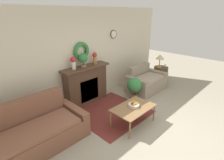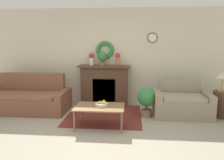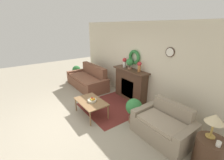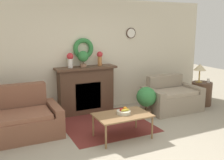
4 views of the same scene
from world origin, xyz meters
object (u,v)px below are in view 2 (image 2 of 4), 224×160
Objects in this scene: vase_on_mantel_right at (118,58)px; coffee_table at (100,108)px; loveseat_right at (181,103)px; table_lamp at (223,75)px; potted_plant_on_mantel at (102,57)px; side_table_by_loveseat at (224,104)px; fireplace at (105,85)px; fruit_bowl at (102,104)px; potted_plant_floor_by_loveseat at (147,99)px; vase_on_mantel_left at (91,58)px; couch_left at (28,99)px.

coffee_table is at bearing -99.10° from vase_on_mantel_right.
table_lamp is at bearing 4.28° from loveseat_right.
potted_plant_on_mantel is at bearing 160.59° from loveseat_right.
loveseat_right is at bearing -179.43° from side_table_by_loveseat.
potted_plant_on_mantel is at bearing -165.91° from fireplace.
potted_plant_floor_by_loveseat is at bearing 37.04° from fruit_bowl.
loveseat_right is 3.95× the size of vase_on_mantel_left.
couch_left reaches higher than fruit_bowl.
vase_on_mantel_right is at bearing 82.20° from fruit_bowl.
vase_on_mantel_left reaches higher than potted_plant_floor_by_loveseat.
loveseat_right is 1.00m from side_table_by_loveseat.
fireplace reaches higher than coffee_table.
coffee_table is at bearing -149.84° from fruit_bowl.
side_table_by_loveseat is 0.70m from table_lamp.
fireplace is 0.84m from vase_on_mantel_left.
potted_plant_on_mantel is at bearing -177.33° from vase_on_mantel_right.
fruit_bowl is at bearing -85.04° from fireplace.
loveseat_right reaches higher than potted_plant_floor_by_loveseat.
loveseat_right is 0.88m from potted_plant_floor_by_loveseat.
table_lamp is 2.66m from vase_on_mantel_right.
vase_on_mantel_right is 0.90× the size of potted_plant_on_mantel.
loveseat_right is 2.67m from vase_on_mantel_left.
couch_left is 2.27m from potted_plant_on_mantel.
vase_on_mantel_left is at bearing 148.49° from potted_plant_floor_by_loveseat.
fireplace reaches higher than side_table_by_loveseat.
coffee_table is at bearing -84.53° from potted_plant_on_mantel.
fruit_bowl is 1.24m from potted_plant_floor_by_loveseat.
vase_on_mantel_right is at bearing 155.28° from loveseat_right.
side_table_by_loveseat is 1.62× the size of potted_plant_on_mantel.
potted_plant_on_mantel is (-0.06, -0.01, 0.79)m from fireplace.
side_table_by_loveseat is at bearing 17.80° from fruit_bowl.
vase_on_mantel_left is at bearing 105.49° from coffee_table.
vase_on_mantel_right reaches higher than loveseat_right.
coffee_table is 2.11× the size of table_lamp.
loveseat_right is at bearing 26.16° from fruit_bowl.
potted_plant_on_mantel is (-0.43, -0.02, 0.03)m from vase_on_mantel_right.
side_table_by_loveseat is at bearing 1.03° from loveseat_right.
fruit_bowl is at bearing 30.16° from coffee_table.
loveseat_right reaches higher than coffee_table.
couch_left is at bearing -179.97° from loveseat_right.
side_table_by_loveseat is 3.30m from potted_plant_on_mantel.
potted_plant_on_mantel is at bearing 142.95° from potted_plant_floor_by_loveseat.
vase_on_mantel_right is (0.23, 1.66, 0.83)m from fruit_bowl.
vase_on_mantel_right is at bearing 164.06° from side_table_by_loveseat.
vase_on_mantel_left is at bearing 176.28° from potted_plant_on_mantel.
potted_plant_floor_by_loveseat is (3.07, -0.19, 0.13)m from couch_left.
loveseat_right is 2.05m from vase_on_mantel_right.
fruit_bowl is at bearing -24.13° from couch_left.
fruit_bowl is 0.43× the size of side_table_by_loveseat.
vase_on_mantel_left is at bearing 167.44° from side_table_by_loveseat.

